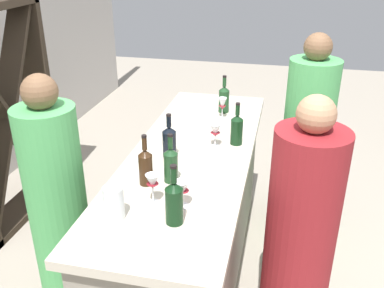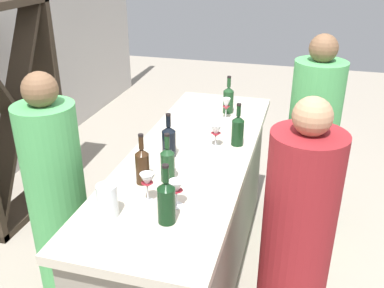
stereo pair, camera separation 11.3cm
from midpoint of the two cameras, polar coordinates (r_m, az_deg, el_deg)
The scene contains 17 objects.
ground_plane at distance 3.19m, azimuth -1.06°, elevation -16.97°, with size 12.00×12.00×0.00m, color #9E9384.
bar_counter at distance 2.89m, azimuth -1.14°, elevation -9.68°, with size 2.23×0.73×0.98m.
wine_rack at distance 3.76m, azimuth -24.69°, elevation 3.26°, with size 1.06×0.28×1.77m.
wine_bottle_leftmost_dark_green at distance 1.94m, azimuth -4.09°, elevation -7.70°, with size 0.08×0.08×0.30m.
wine_bottle_second_left_amber_brown at distance 2.26m, azimuth -7.67°, elevation -2.94°, with size 0.07×0.07×0.28m.
wine_bottle_center_olive_green at distance 2.27m, azimuth -4.29°, elevation -2.68°, with size 0.08×0.08×0.28m.
wine_bottle_second_right_near_black at distance 2.54m, azimuth -4.34°, elevation 0.42°, with size 0.08×0.08×0.27m.
wine_bottle_rightmost_dark_green at distance 2.70m, azimuth 4.83°, elevation 2.05°, with size 0.08×0.08×0.28m.
wine_bottle_far_right_olive_green at distance 3.24m, azimuth 3.30°, elevation 6.11°, with size 0.08×0.08×0.28m.
wine_glass_near_left at distance 2.66m, azimuth 1.93°, elevation 1.66°, with size 0.07×0.07×0.15m.
wine_glass_near_center at distance 3.11m, azimuth 3.05°, elevation 5.26°, with size 0.06×0.06×0.16m.
wine_glass_near_right at distance 2.06m, azimuth -2.89°, elevation -6.11°, with size 0.08×0.08×0.14m.
wine_glass_far_left at distance 2.09m, azimuth -6.87°, elevation -5.25°, with size 0.07×0.07×0.16m.
water_pitcher at distance 2.03m, azimuth -12.01°, elevation -7.73°, with size 0.10×0.10×0.16m.
person_left_guest at distance 3.37m, azimuth 14.05°, elevation -0.29°, with size 0.41×0.41×1.60m.
person_center_guest at distance 2.42m, azimuth 12.89°, elevation -12.40°, with size 0.39×0.39×1.52m.
person_right_guest at distance 2.70m, azimuth -18.64°, elevation -8.36°, with size 0.37×0.37×1.55m.
Camera 1 is at (-2.31, -0.52, 2.15)m, focal length 39.79 mm.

